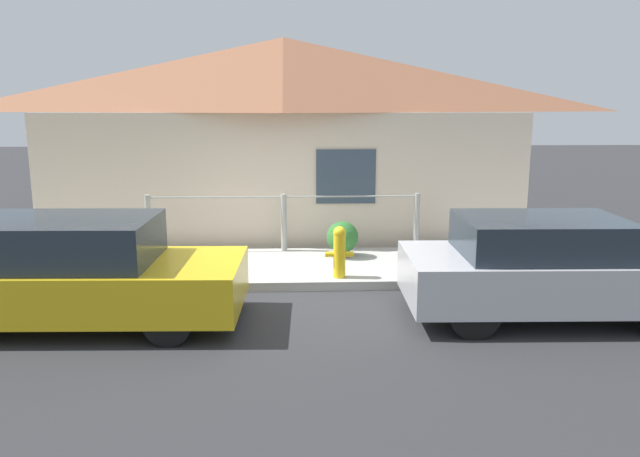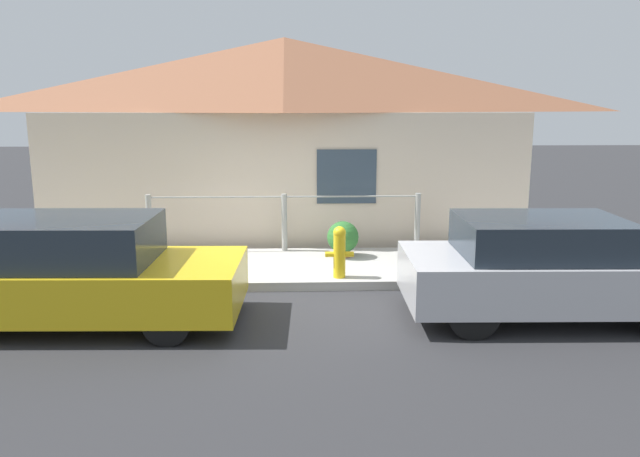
{
  "view_description": "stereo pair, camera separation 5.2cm",
  "coord_description": "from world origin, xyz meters",
  "px_view_note": "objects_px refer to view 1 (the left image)",
  "views": [
    {
      "loc": [
        0.2,
        -8.93,
        2.81
      ],
      "look_at": [
        0.58,
        0.3,
        0.9
      ],
      "focal_mm": 35.0,
      "sensor_mm": 36.0,
      "label": 1
    },
    {
      "loc": [
        0.26,
        -8.94,
        2.81
      ],
      "look_at": [
        0.58,
        0.3,
        0.9
      ],
      "focal_mm": 35.0,
      "sensor_mm": 36.0,
      "label": 2
    }
  ],
  "objects_px": {
    "car_right": "(547,268)",
    "fire_hydrant": "(339,251)",
    "car_left": "(74,273)",
    "potted_plant_near_hydrant": "(342,238)"
  },
  "relations": [
    {
      "from": "car_left",
      "to": "potted_plant_near_hydrant",
      "type": "distance_m",
      "value": 4.55
    },
    {
      "from": "car_left",
      "to": "potted_plant_near_hydrant",
      "type": "xyz_separation_m",
      "value": [
        3.6,
        2.78,
        -0.2
      ]
    },
    {
      "from": "fire_hydrant",
      "to": "car_left",
      "type": "bearing_deg",
      "value": -156.47
    },
    {
      "from": "car_right",
      "to": "fire_hydrant",
      "type": "xyz_separation_m",
      "value": [
        -2.6,
        1.51,
        -0.12
      ]
    },
    {
      "from": "potted_plant_near_hydrant",
      "to": "car_right",
      "type": "bearing_deg",
      "value": -48.52
    },
    {
      "from": "car_right",
      "to": "fire_hydrant",
      "type": "bearing_deg",
      "value": 151.19
    },
    {
      "from": "car_left",
      "to": "fire_hydrant",
      "type": "relative_size",
      "value": 5.22
    },
    {
      "from": "car_right",
      "to": "potted_plant_near_hydrant",
      "type": "xyz_separation_m",
      "value": [
        -2.46,
        2.78,
        -0.2
      ]
    },
    {
      "from": "car_left",
      "to": "car_right",
      "type": "xyz_separation_m",
      "value": [
        6.06,
        -0.0,
        -0.0
      ]
    },
    {
      "from": "fire_hydrant",
      "to": "potted_plant_near_hydrant",
      "type": "relative_size",
      "value": 1.28
    }
  ]
}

